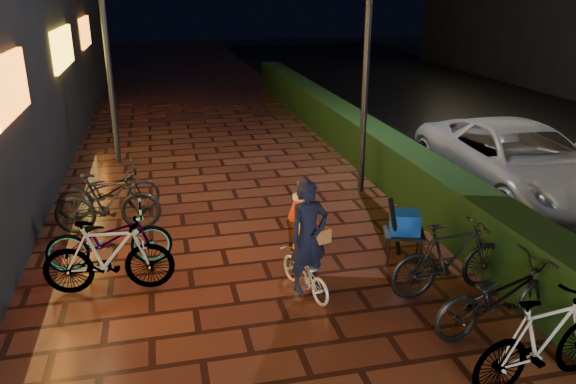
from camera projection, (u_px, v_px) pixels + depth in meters
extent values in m
plane|color=#381911|center=(299.00, 347.00, 6.53)|extent=(80.00, 80.00, 0.00)
cube|color=black|center=(347.00, 130.00, 14.38)|extent=(0.70, 20.00, 1.00)
imported|color=#A3A4A8|center=(519.00, 162.00, 10.94)|extent=(2.59, 5.28, 1.44)
cube|color=orange|center=(1.00, 92.00, 7.64)|extent=(0.08, 3.00, 0.90)
cube|color=yellow|center=(63.00, 48.00, 13.13)|extent=(0.08, 2.80, 0.90)
cube|color=orange|center=(85.00, 32.00, 17.70)|extent=(0.08, 2.20, 0.90)
cylinder|color=black|center=(366.00, 78.00, 10.76)|extent=(0.16, 0.16, 4.60)
cylinder|color=black|center=(108.00, 63.00, 12.58)|extent=(0.15, 0.15, 4.65)
imported|color=silver|center=(305.00, 273.00, 7.60)|extent=(0.71, 1.21, 0.60)
imported|color=black|center=(309.00, 236.00, 7.33)|extent=(0.64, 0.51, 1.54)
cube|color=#9C572A|center=(321.00, 236.00, 7.41)|extent=(0.29, 0.19, 0.20)
cone|color=orange|center=(305.00, 228.00, 8.92)|extent=(0.42, 0.42, 0.66)
cone|color=red|center=(300.00, 201.00, 10.08)|extent=(0.42, 0.42, 0.66)
cube|color=#FF4B0D|center=(305.00, 246.00, 9.03)|extent=(0.42, 0.42, 0.03)
cube|color=orange|center=(299.00, 217.00, 10.19)|extent=(0.42, 0.42, 0.03)
cube|color=#ED0D39|center=(302.00, 197.00, 9.40)|extent=(0.31, 1.41, 0.07)
cube|color=black|center=(404.00, 234.00, 8.49)|extent=(0.72, 0.65, 0.04)
cylinder|color=black|center=(388.00, 252.00, 8.40)|extent=(0.04, 0.04, 0.41)
cylinder|color=black|center=(420.00, 254.00, 8.36)|extent=(0.04, 0.04, 0.41)
cylinder|color=black|center=(386.00, 241.00, 8.77)|extent=(0.04, 0.04, 0.41)
cylinder|color=black|center=(417.00, 242.00, 8.73)|extent=(0.04, 0.04, 0.41)
cube|color=#0D3DAD|center=(405.00, 222.00, 8.42)|extent=(0.53, 0.49, 0.33)
cylinder|color=black|center=(395.00, 228.00, 8.29)|extent=(0.40, 0.34, 1.05)
imported|color=black|center=(109.00, 238.00, 8.23)|extent=(1.83, 0.70, 0.95)
imported|color=black|center=(107.00, 203.00, 9.45)|extent=(1.77, 0.56, 1.05)
imported|color=black|center=(109.00, 191.00, 10.15)|extent=(1.88, 0.92, 0.95)
imported|color=black|center=(108.00, 256.00, 7.58)|extent=(1.78, 0.64, 1.05)
imported|color=black|center=(499.00, 296.00, 6.69)|extent=(1.87, 0.86, 0.95)
imported|color=black|center=(451.00, 258.00, 7.52)|extent=(1.78, 0.60, 1.05)
imported|color=black|center=(544.00, 341.00, 5.76)|extent=(1.80, 0.72, 1.05)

